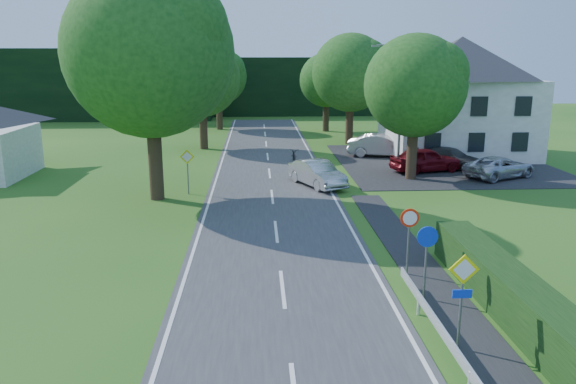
{
  "coord_description": "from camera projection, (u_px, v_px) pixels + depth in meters",
  "views": [
    {
      "loc": [
        -0.76,
        -4.73,
        7.35
      ],
      "look_at": [
        0.5,
        17.87,
        1.79
      ],
      "focal_mm": 35.0,
      "sensor_mm": 36.0,
      "label": 1
    }
  ],
  "objects": [
    {
      "name": "road",
      "position": [
        275.0,
        218.0,
        25.77
      ],
      "size": [
        7.0,
        80.0,
        0.04
      ],
      "primitive_type": "cube",
      "color": "#373639",
      "rests_on": "ground"
    },
    {
      "name": "parking_pad",
      "position": [
        441.0,
        163.0,
        39.02
      ],
      "size": [
        14.0,
        16.0,
        0.04
      ],
      "primitive_type": "cube",
      "color": "black",
      "rests_on": "ground"
    },
    {
      "name": "line_edge_left",
      "position": [
        204.0,
        219.0,
        25.59
      ],
      "size": [
        0.12,
        80.0,
        0.01
      ],
      "primitive_type": "cube",
      "color": "white",
      "rests_on": "road"
    },
    {
      "name": "line_edge_right",
      "position": [
        345.0,
        217.0,
        25.94
      ],
      "size": [
        0.12,
        80.0,
        0.01
      ],
      "primitive_type": "cube",
      "color": "white",
      "rests_on": "road"
    },
    {
      "name": "line_centre",
      "position": [
        275.0,
        218.0,
        25.77
      ],
      "size": [
        0.12,
        80.0,
        0.01
      ],
      "primitive_type": null,
      "color": "white",
      "rests_on": "road"
    },
    {
      "name": "tree_main",
      "position": [
        151.0,
        86.0,
        27.95
      ],
      "size": [
        9.4,
        9.4,
        11.64
      ],
      "primitive_type": null,
      "color": "#174715",
      "rests_on": "ground"
    },
    {
      "name": "tree_left_far",
      "position": [
        202.0,
        95.0,
        43.88
      ],
      "size": [
        7.0,
        7.0,
        8.58
      ],
      "primitive_type": null,
      "color": "#174715",
      "rests_on": "ground"
    },
    {
      "name": "tree_right_far",
      "position": [
        350.0,
        89.0,
        46.4
      ],
      "size": [
        7.4,
        7.4,
        9.09
      ],
      "primitive_type": null,
      "color": "#174715",
      "rests_on": "ground"
    },
    {
      "name": "tree_left_back",
      "position": [
        219.0,
        89.0,
        55.6
      ],
      "size": [
        6.6,
        6.6,
        8.07
      ],
      "primitive_type": null,
      "color": "#174715",
      "rests_on": "ground"
    },
    {
      "name": "tree_right_back",
      "position": [
        326.0,
        92.0,
        54.29
      ],
      "size": [
        6.2,
        6.2,
        7.56
      ],
      "primitive_type": null,
      "color": "#174715",
      "rests_on": "ground"
    },
    {
      "name": "tree_right_mid",
      "position": [
        414.0,
        108.0,
        32.97
      ],
      "size": [
        7.0,
        7.0,
        8.58
      ],
      "primitive_type": null,
      "color": "#174715",
      "rests_on": "ground"
    },
    {
      "name": "treeline_left",
      "position": [
        18.0,
        85.0,
        64.04
      ],
      "size": [
        44.0,
        6.0,
        8.0
      ],
      "primitive_type": "cube",
      "color": "black",
      "rests_on": "ground"
    },
    {
      "name": "treeline_right",
      "position": [
        327.0,
        86.0,
        69.98
      ],
      "size": [
        30.0,
        5.0,
        7.0
      ],
      "primitive_type": "cube",
      "color": "black",
      "rests_on": "ground"
    },
    {
      "name": "house_white",
      "position": [
        458.0,
        96.0,
        40.99
      ],
      "size": [
        10.6,
        8.4,
        8.6
      ],
      "color": "silver",
      "rests_on": "ground"
    },
    {
      "name": "streetlight",
      "position": [
        399.0,
        102.0,
        34.84
      ],
      "size": [
        2.03,
        0.18,
        8.0
      ],
      "color": "slate",
      "rests_on": "ground"
    },
    {
      "name": "sign_priority_right",
      "position": [
        463.0,
        284.0,
        13.93
      ],
      "size": [
        0.78,
        0.09,
        2.59
      ],
      "color": "slate",
      "rests_on": "ground"
    },
    {
      "name": "sign_roundabout",
      "position": [
        427.0,
        249.0,
        16.87
      ],
      "size": [
        0.64,
        0.08,
        2.37
      ],
      "color": "slate",
      "rests_on": "ground"
    },
    {
      "name": "sign_speed_limit",
      "position": [
        409.0,
        226.0,
        18.78
      ],
      "size": [
        0.64,
        0.11,
        2.37
      ],
      "color": "slate",
      "rests_on": "ground"
    },
    {
      "name": "sign_priority_left",
      "position": [
        187.0,
        163.0,
        29.96
      ],
      "size": [
        0.78,
        0.09,
        2.44
      ],
      "color": "slate",
      "rests_on": "ground"
    },
    {
      "name": "moving_car",
      "position": [
        317.0,
        173.0,
        31.92
      ],
      "size": [
        3.21,
        4.65,
        1.45
      ],
      "primitive_type": "imported",
      "rotation": [
        0.0,
        0.0,
        0.42
      ],
      "color": "#B1B2B6",
      "rests_on": "road"
    },
    {
      "name": "motorcycle",
      "position": [
        294.0,
        155.0,
        39.12
      ],
      "size": [
        0.68,
        1.84,
        0.96
      ],
      "primitive_type": "imported",
      "rotation": [
        0.0,
        0.0,
        -0.02
      ],
      "color": "black",
      "rests_on": "road"
    },
    {
      "name": "parked_car_red",
      "position": [
        426.0,
        160.0,
        35.84
      ],
      "size": [
        4.86,
        2.91,
        1.55
      ],
      "primitive_type": "imported",
      "rotation": [
        0.0,
        0.0,
        1.82
      ],
      "color": "#620A12",
      "rests_on": "parking_pad"
    },
    {
      "name": "parked_car_silver_a",
      "position": [
        381.0,
        145.0,
        41.18
      ],
      "size": [
        5.15,
        2.69,
        1.62
      ],
      "primitive_type": "imported",
      "rotation": [
        0.0,
        0.0,
        1.36
      ],
      "color": "#ACACB0",
      "rests_on": "parking_pad"
    },
    {
      "name": "parked_car_grey",
      "position": [
        450.0,
        158.0,
        37.06
      ],
      "size": [
        4.53,
        4.41,
        1.31
      ],
      "primitive_type": "imported",
      "rotation": [
        0.0,
        0.0,
        0.82
      ],
      "color": "#434348",
      "rests_on": "parking_pad"
    },
    {
      "name": "parked_car_silver_b",
      "position": [
        500.0,
        167.0,
        34.12
      ],
      "size": [
        5.13,
        3.99,
        1.29
      ],
      "primitive_type": "imported",
      "rotation": [
        0.0,
        0.0,
        2.03
      ],
      "color": "silver",
      "rests_on": "parking_pad"
    },
    {
      "name": "parasol",
      "position": [
        429.0,
        149.0,
        39.17
      ],
      "size": [
        2.14,
        2.17,
        1.74
      ],
      "primitive_type": "imported",
      "rotation": [
        0.0,
        0.0,
        0.13
      ],
      "color": "red",
      "rests_on": "parking_pad"
    }
  ]
}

